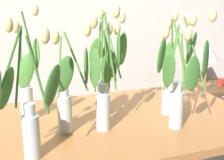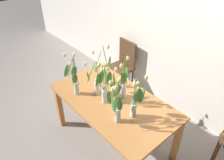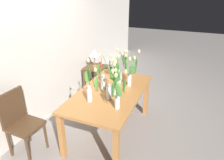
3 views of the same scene
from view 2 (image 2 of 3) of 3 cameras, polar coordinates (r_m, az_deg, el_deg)
ground_plane at (r=3.15m, az=0.26°, el=-15.77°), size 18.00×18.00×0.00m
room_wall_rear at (r=3.18m, az=18.12°, el=13.17°), size 9.00×0.10×2.70m
dining_table at (r=2.68m, az=0.30°, el=-6.88°), size 1.60×0.90×0.74m
tulip_vase_0 at (r=2.54m, az=3.20°, el=-1.41°), size 0.19×0.22×0.57m
tulip_vase_1 at (r=2.64m, az=-10.09°, el=-0.10°), size 0.29×0.18×0.56m
tulip_vase_2 at (r=2.44m, az=-1.63°, el=-1.85°), size 0.20×0.23×0.59m
tulip_vase_3 at (r=2.26m, az=6.48°, el=-6.12°), size 0.17×0.24×0.55m
tulip_vase_4 at (r=2.81m, az=-2.52°, el=2.25°), size 0.15×0.24×0.59m
tulip_vase_5 at (r=2.59m, az=-4.32°, el=-1.01°), size 0.20×0.19×0.51m
tulip_vase_6 at (r=2.19m, az=1.16°, el=-6.94°), size 0.25×0.21×0.58m
dining_chair at (r=3.80m, az=2.94°, el=4.55°), size 0.42×0.42×0.93m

